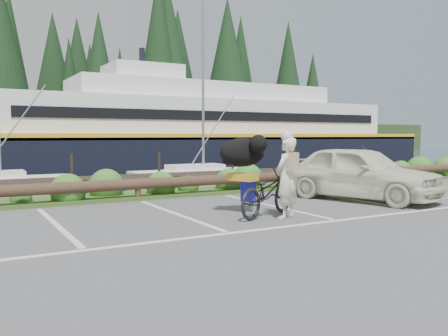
# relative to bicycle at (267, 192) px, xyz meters

# --- Properties ---
(ground) EXTENTS (72.00, 72.00, 0.00)m
(ground) POSITION_rel_bicycle_xyz_m (-1.64, -0.78, -0.53)
(ground) COLOR #4D4D4F
(vegetation_strip) EXTENTS (34.00, 1.60, 0.10)m
(vegetation_strip) POSITION_rel_bicycle_xyz_m (-1.64, 4.52, -0.48)
(vegetation_strip) COLOR #3D5B21
(vegetation_strip) RESTS_ON ground
(log_rail) EXTENTS (32.00, 0.30, 0.60)m
(log_rail) POSITION_rel_bicycle_xyz_m (-1.64, 3.82, -0.53)
(log_rail) COLOR #443021
(log_rail) RESTS_ON ground
(bicycle) EXTENTS (2.14, 1.49, 1.07)m
(bicycle) POSITION_rel_bicycle_xyz_m (0.00, 0.00, 0.00)
(bicycle) COLOR black
(bicycle) RESTS_ON ground
(cyclist) EXTENTS (0.75, 0.64, 1.75)m
(cyclist) POSITION_rel_bicycle_xyz_m (0.20, -0.43, 0.34)
(cyclist) COLOR #EDE3C9
(cyclist) RESTS_ON ground
(dog) EXTENTS (0.98, 1.27, 0.66)m
(dog) POSITION_rel_bicycle_xyz_m (-0.27, 0.59, 0.86)
(dog) COLOR black
(dog) RESTS_ON bicycle
(parked_car) EXTENTS (2.99, 4.74, 1.50)m
(parked_car) POSITION_rel_bicycle_xyz_m (3.72, 0.94, 0.22)
(parked_car) COLOR silver
(parked_car) RESTS_ON ground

